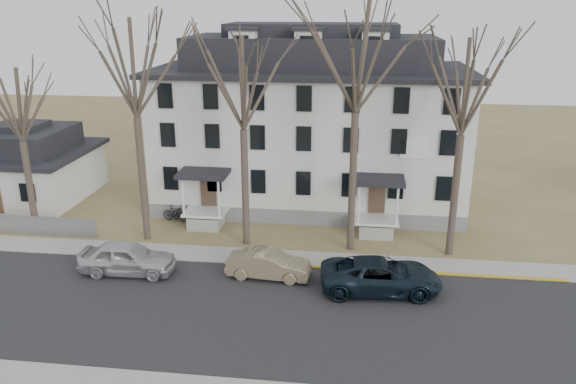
# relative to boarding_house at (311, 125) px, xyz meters

# --- Properties ---
(ground) EXTENTS (120.00, 120.00, 0.00)m
(ground) POSITION_rel_boarding_house_xyz_m (2.00, -17.95, -5.38)
(ground) COLOR olive
(ground) RESTS_ON ground
(main_road) EXTENTS (120.00, 10.00, 0.04)m
(main_road) POSITION_rel_boarding_house_xyz_m (2.00, -15.95, -5.38)
(main_road) COLOR #27272A
(main_road) RESTS_ON ground
(far_sidewalk) EXTENTS (120.00, 2.00, 0.08)m
(far_sidewalk) POSITION_rel_boarding_house_xyz_m (2.00, -9.95, -5.38)
(far_sidewalk) COLOR #A09F97
(far_sidewalk) RESTS_ON ground
(yellow_curb) EXTENTS (14.00, 0.25, 0.06)m
(yellow_curb) POSITION_rel_boarding_house_xyz_m (7.00, -10.85, -5.38)
(yellow_curb) COLOR gold
(yellow_curb) RESTS_ON ground
(boarding_house) EXTENTS (20.80, 12.36, 12.05)m
(boarding_house) POSITION_rel_boarding_house_xyz_m (0.00, 0.00, 0.00)
(boarding_house) COLOR slate
(boarding_house) RESTS_ON ground
(small_house) EXTENTS (8.70, 8.70, 5.00)m
(small_house) POSITION_rel_boarding_house_xyz_m (-20.00, -1.96, -3.13)
(small_house) COLOR silver
(small_house) RESTS_ON ground
(tree_far_left) EXTENTS (8.40, 8.40, 13.72)m
(tree_far_left) POSITION_rel_boarding_house_xyz_m (-9.00, -8.15, 4.96)
(tree_far_left) COLOR #473B31
(tree_far_left) RESTS_ON ground
(tree_mid_left) EXTENTS (7.80, 7.80, 12.74)m
(tree_mid_left) POSITION_rel_boarding_house_xyz_m (-3.00, -8.15, 4.22)
(tree_mid_left) COLOR #473B31
(tree_mid_left) RESTS_ON ground
(tree_center) EXTENTS (9.00, 9.00, 14.70)m
(tree_center) POSITION_rel_boarding_house_xyz_m (3.00, -8.15, 5.71)
(tree_center) COLOR #473B31
(tree_center) RESTS_ON ground
(tree_mid_right) EXTENTS (7.80, 7.80, 12.74)m
(tree_mid_right) POSITION_rel_boarding_house_xyz_m (8.50, -8.15, 4.22)
(tree_mid_right) COLOR #473B31
(tree_mid_right) RESTS_ON ground
(tree_bungalow) EXTENTS (6.60, 6.60, 10.78)m
(tree_bungalow) POSITION_rel_boarding_house_xyz_m (-16.00, -8.15, 2.74)
(tree_bungalow) COLOR #473B31
(tree_bungalow) RESTS_ON ground
(car_silver) EXTENTS (4.97, 2.12, 1.67)m
(car_silver) POSITION_rel_boarding_house_xyz_m (-8.35, -12.62, -4.54)
(car_silver) COLOR silver
(car_silver) RESTS_ON ground
(car_tan) EXTENTS (4.34, 1.76, 1.40)m
(car_tan) POSITION_rel_boarding_house_xyz_m (-1.06, -12.20, -4.68)
(car_tan) COLOR #837657
(car_tan) RESTS_ON ground
(car_navy) EXTENTS (6.01, 3.15, 1.61)m
(car_navy) POSITION_rel_boarding_house_xyz_m (4.53, -12.95, -4.57)
(car_navy) COLOR black
(car_navy) RESTS_ON ground
(bicycle_left) EXTENTS (1.98, 1.57, 1.01)m
(bicycle_left) POSITION_rel_boarding_house_xyz_m (-7.69, -5.41, -4.88)
(bicycle_left) COLOR black
(bicycle_left) RESTS_ON ground
(bicycle_right) EXTENTS (1.83, 0.85, 1.06)m
(bicycle_right) POSITION_rel_boarding_house_xyz_m (-8.14, -5.36, -4.85)
(bicycle_right) COLOR black
(bicycle_right) RESTS_ON ground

